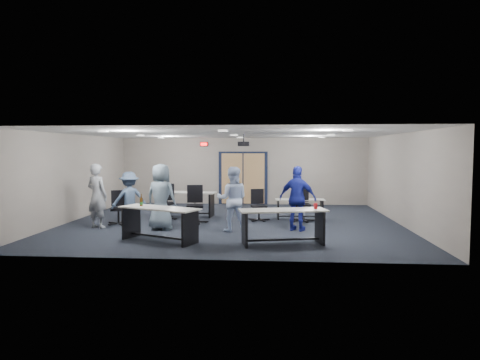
# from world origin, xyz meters

# --- Properties ---
(floor) EXTENTS (10.00, 10.00, 0.00)m
(floor) POSITION_xyz_m (0.00, 0.00, 0.00)
(floor) COLOR black
(floor) RESTS_ON ground
(back_wall) EXTENTS (10.00, 0.04, 2.70)m
(back_wall) POSITION_xyz_m (0.00, 4.50, 1.35)
(back_wall) COLOR gray
(back_wall) RESTS_ON floor
(front_wall) EXTENTS (10.00, 0.04, 2.70)m
(front_wall) POSITION_xyz_m (0.00, -4.50, 1.35)
(front_wall) COLOR gray
(front_wall) RESTS_ON floor
(left_wall) EXTENTS (0.04, 9.00, 2.70)m
(left_wall) POSITION_xyz_m (-5.00, 0.00, 1.35)
(left_wall) COLOR gray
(left_wall) RESTS_ON floor
(right_wall) EXTENTS (0.04, 9.00, 2.70)m
(right_wall) POSITION_xyz_m (5.00, 0.00, 1.35)
(right_wall) COLOR gray
(right_wall) RESTS_ON floor
(ceiling) EXTENTS (10.00, 9.00, 0.04)m
(ceiling) POSITION_xyz_m (0.00, 0.00, 2.70)
(ceiling) COLOR white
(ceiling) RESTS_ON back_wall
(double_door) EXTENTS (2.00, 0.07, 2.20)m
(double_door) POSITION_xyz_m (0.00, 4.46, 1.05)
(double_door) COLOR black
(double_door) RESTS_ON back_wall
(exit_sign) EXTENTS (0.32, 0.07, 0.18)m
(exit_sign) POSITION_xyz_m (-1.60, 4.44, 2.45)
(exit_sign) COLOR black
(exit_sign) RESTS_ON back_wall
(ceiling_projector) EXTENTS (0.35, 0.32, 0.37)m
(ceiling_projector) POSITION_xyz_m (0.30, 0.50, 2.40)
(ceiling_projector) COLOR black
(ceiling_projector) RESTS_ON ceiling
(ceiling_can_lights) EXTENTS (6.24, 5.74, 0.02)m
(ceiling_can_lights) POSITION_xyz_m (0.00, 0.25, 2.67)
(ceiling_can_lights) COLOR white
(ceiling_can_lights) RESTS_ON ceiling
(table_front_left) EXTENTS (2.13, 1.45, 1.13)m
(table_front_left) POSITION_xyz_m (-1.52, -2.84, 0.57)
(table_front_left) COLOR #ADABA4
(table_front_left) RESTS_ON floor
(table_front_right) EXTENTS (2.13, 1.11, 0.96)m
(table_front_right) POSITION_xyz_m (1.47, -2.96, 0.57)
(table_front_right) COLOR #ADABA4
(table_front_right) RESTS_ON floor
(table_back_left) EXTENTS (2.06, 0.85, 0.81)m
(table_back_left) POSITION_xyz_m (-1.69, 1.11, 0.55)
(table_back_left) COLOR #ADABA4
(table_back_left) RESTS_ON floor
(table_back_right) EXTENTS (1.59, 0.60, 0.64)m
(table_back_right) POSITION_xyz_m (2.09, 0.82, 0.44)
(table_back_right) COLOR #ADABA4
(table_back_right) RESTS_ON floor
(chair_back_a) EXTENTS (0.77, 0.77, 1.14)m
(chair_back_a) POSITION_xyz_m (-2.20, 0.32, 0.57)
(chair_back_a) COLOR black
(chair_back_a) RESTS_ON floor
(chair_back_b) EXTENTS (0.83, 0.83, 1.14)m
(chair_back_b) POSITION_xyz_m (-1.12, -0.25, 0.57)
(chair_back_b) COLOR black
(chair_back_b) RESTS_ON floor
(chair_back_c) EXTENTS (0.77, 0.77, 0.98)m
(chair_back_c) POSITION_xyz_m (0.79, 0.36, 0.49)
(chair_back_c) COLOR black
(chair_back_c) RESTS_ON floor
(chair_back_d) EXTENTS (0.75, 0.75, 1.12)m
(chair_back_d) POSITION_xyz_m (2.13, 0.35, 0.56)
(chair_back_d) COLOR black
(chair_back_d) RESTS_ON floor
(chair_loose_left) EXTENTS (0.80, 0.80, 1.00)m
(chair_loose_left) POSITION_xyz_m (-3.35, -0.63, 0.50)
(chair_loose_left) COLOR black
(chair_loose_left) RESTS_ON floor
(person_gray) EXTENTS (0.78, 0.65, 1.83)m
(person_gray) POSITION_xyz_m (-3.75, -1.21, 0.92)
(person_gray) COLOR #9398A1
(person_gray) RESTS_ON floor
(person_plaid) EXTENTS (1.01, 0.79, 1.83)m
(person_plaid) POSITION_xyz_m (-1.86, -1.34, 0.92)
(person_plaid) COLOR slate
(person_plaid) RESTS_ON floor
(person_lightblue) EXTENTS (0.89, 0.71, 1.76)m
(person_lightblue) POSITION_xyz_m (0.13, -1.42, 0.88)
(person_lightblue) COLOR #C0D5FF
(person_lightblue) RESTS_ON floor
(person_navy) EXTENTS (1.13, 0.79, 1.78)m
(person_navy) POSITION_xyz_m (1.90, -1.20, 0.89)
(person_navy) COLOR navy
(person_navy) RESTS_ON floor
(person_back) EXTENTS (1.17, 1.03, 1.58)m
(person_back) POSITION_xyz_m (-2.98, -0.74, 0.79)
(person_back) COLOR #415675
(person_back) RESTS_ON floor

